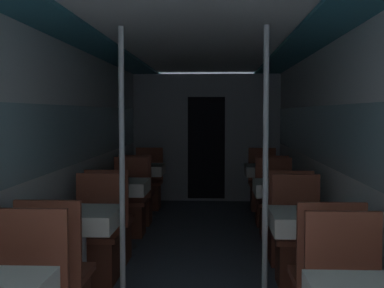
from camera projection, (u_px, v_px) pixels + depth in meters
wall_left at (70, 153)px, 5.35m from camera, size 0.05×10.21×2.20m
wall_right at (330, 154)px, 5.22m from camera, size 0.05×10.21×2.20m
ceiling_panel at (198, 40)px, 5.22m from camera, size 2.58×10.21×0.07m
bulkhead_far at (206, 138)px, 9.25m from camera, size 2.53×0.09×2.20m
dining_table_left_1 at (79, 226)px, 4.22m from camera, size 0.61×0.61×0.76m
chair_left_far_1 at (96, 250)px, 4.83m from camera, size 0.44×0.44×0.97m
support_pole_left_1 at (122, 168)px, 4.17m from camera, size 0.04×0.04×2.20m
dining_table_left_2 at (121, 192)px, 6.04m from camera, size 0.61×0.61×0.76m
chair_left_near_2 at (110, 234)px, 5.47m from camera, size 0.44×0.44×0.97m
chair_left_far_2 at (129, 212)px, 6.65m from camera, size 0.44×0.44×0.97m
dining_table_left_3 at (143, 174)px, 7.87m from camera, size 0.61×0.61×0.76m
chair_left_near_3 at (137, 203)px, 7.30m from camera, size 0.44×0.44×0.97m
chair_left_far_3 at (148, 191)px, 8.48m from camera, size 0.44×0.44×0.97m
dining_table_right_1 at (310, 229)px, 4.13m from camera, size 0.61×0.61×0.76m
chair_right_far_1 at (298, 252)px, 4.74m from camera, size 0.44×0.44×0.97m
support_pole_right_1 at (265, 169)px, 4.12m from camera, size 0.04×0.04×2.20m
dining_table_right_2 at (282, 193)px, 5.96m from camera, size 0.61×0.61×0.76m
chair_right_near_2 at (288, 235)px, 5.39m from camera, size 0.44×0.44×0.97m
chair_right_far_2 at (275, 213)px, 6.57m from camera, size 0.44×0.44×0.97m
dining_table_right_3 at (266, 174)px, 7.78m from camera, size 0.61×0.61×0.76m
chair_right_near_3 at (270, 204)px, 7.21m from camera, size 0.44×0.44×0.97m
chair_right_far_3 at (263, 191)px, 8.40m from camera, size 0.44×0.44×0.97m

